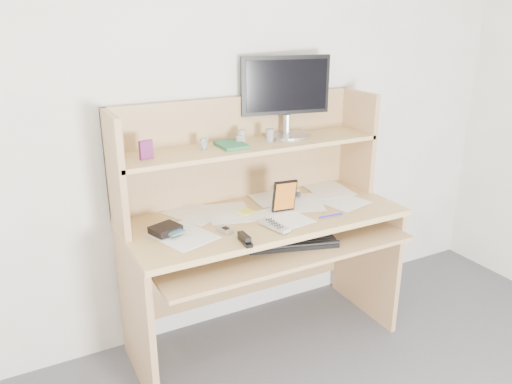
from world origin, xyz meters
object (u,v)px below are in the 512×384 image
keyboard (291,242)px  game_case (284,196)px  desk (257,219)px  monitor (286,94)px  tv_remote (274,226)px

keyboard → game_case: 0.24m
keyboard → game_case: size_ratio=2.71×
desk → keyboard: bearing=-79.8°
keyboard → monitor: size_ratio=0.95×
desk → keyboard: desk is taller
monitor → game_case: bearing=-110.3°
tv_remote → monitor: (0.29, 0.40, 0.54)m
keyboard → tv_remote: size_ratio=2.68×
desk → monitor: 0.68m
desk → monitor: size_ratio=2.90×
keyboard → tv_remote: bearing=-168.5°
game_case → monitor: bearing=66.9°
game_case → tv_remote: bearing=-126.2°
keyboard → monitor: 0.79m
tv_remote → monitor: size_ratio=0.36×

